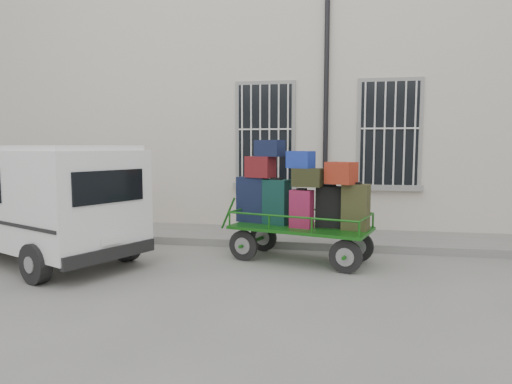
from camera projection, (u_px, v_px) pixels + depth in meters
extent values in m
plane|color=slate|center=(259.00, 267.00, 7.50)|extent=(80.00, 80.00, 0.00)
cube|color=beige|center=(294.00, 109.00, 12.58)|extent=(24.00, 5.00, 6.00)
cylinder|color=black|center=(326.00, 108.00, 9.91)|extent=(0.11, 0.11, 5.60)
cube|color=black|center=(265.00, 134.00, 10.26)|extent=(1.20, 0.08, 2.20)
cube|color=gray|center=(265.00, 186.00, 10.36)|extent=(1.45, 0.22, 0.12)
cube|color=black|center=(389.00, 134.00, 9.77)|extent=(1.20, 0.08, 2.20)
cube|color=gray|center=(388.00, 188.00, 9.87)|extent=(1.45, 0.22, 0.12)
cube|color=slate|center=(278.00, 237.00, 9.65)|extent=(24.00, 1.70, 0.15)
cylinder|color=black|center=(243.00, 246.00, 7.91)|extent=(0.53, 0.21, 0.53)
cylinder|color=gray|center=(243.00, 246.00, 7.91)|extent=(0.31, 0.17, 0.29)
cylinder|color=black|center=(263.00, 237.00, 8.63)|extent=(0.53, 0.21, 0.53)
cylinder|color=gray|center=(263.00, 237.00, 8.63)|extent=(0.31, 0.17, 0.29)
cylinder|color=black|center=(346.00, 257.00, 7.11)|extent=(0.53, 0.21, 0.53)
cylinder|color=gray|center=(346.00, 257.00, 7.11)|extent=(0.31, 0.17, 0.29)
cylinder|color=black|center=(358.00, 247.00, 7.83)|extent=(0.53, 0.21, 0.53)
cylinder|color=gray|center=(358.00, 247.00, 7.83)|extent=(0.31, 0.17, 0.29)
cube|color=#175C15|center=(301.00, 228.00, 7.84)|extent=(2.54, 1.66, 0.05)
cylinder|color=#175C15|center=(228.00, 213.00, 8.45)|extent=(0.31, 0.13, 0.60)
cube|color=#111234|center=(252.00, 199.00, 8.27)|extent=(0.60, 0.42, 0.82)
cube|color=black|center=(252.00, 176.00, 8.22)|extent=(0.24, 0.18, 0.03)
cube|color=#0C2D25|center=(277.00, 202.00, 8.00)|extent=(0.52, 0.42, 0.79)
cube|color=black|center=(277.00, 179.00, 7.96)|extent=(0.21, 0.18, 0.03)
cube|color=maroon|center=(302.00, 209.00, 7.67)|extent=(0.42, 0.32, 0.64)
cube|color=black|center=(302.00, 189.00, 7.64)|extent=(0.17, 0.15, 0.03)
cube|color=black|center=(330.00, 207.00, 7.73)|extent=(0.48, 0.32, 0.70)
cube|color=black|center=(330.00, 185.00, 7.70)|extent=(0.21, 0.18, 0.03)
cube|color=#34331A|center=(356.00, 207.00, 7.46)|extent=(0.48, 0.39, 0.76)
cube|color=black|center=(356.00, 183.00, 7.42)|extent=(0.20, 0.18, 0.03)
cube|color=#5A1612|center=(260.00, 167.00, 8.12)|extent=(0.56, 0.47, 0.38)
cube|color=#282914|center=(308.00, 177.00, 7.64)|extent=(0.53, 0.41, 0.31)
cube|color=maroon|center=(341.00, 173.00, 7.45)|extent=(0.55, 0.50, 0.36)
cube|color=#111234|center=(270.00, 148.00, 8.00)|extent=(0.54, 0.46, 0.29)
cube|color=#19148D|center=(301.00, 160.00, 7.71)|extent=(0.50, 0.44, 0.29)
cube|color=white|center=(39.00, 196.00, 7.87)|extent=(4.21, 3.13, 1.58)
cube|color=white|center=(37.00, 148.00, 7.79)|extent=(4.00, 2.94, 0.09)
cube|color=black|center=(109.00, 187.00, 6.73)|extent=(0.55, 1.13, 0.48)
cube|color=black|center=(111.00, 254.00, 6.84)|extent=(0.76, 1.51, 0.19)
cube|color=white|center=(112.00, 241.00, 6.80)|extent=(0.18, 0.35, 0.11)
cylinder|color=black|center=(45.00, 229.00, 9.34)|extent=(0.62, 0.43, 0.60)
cylinder|color=black|center=(36.00, 263.00, 6.57)|extent=(0.62, 0.43, 0.60)
cylinder|color=black|center=(126.00, 244.00, 7.88)|extent=(0.62, 0.43, 0.60)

